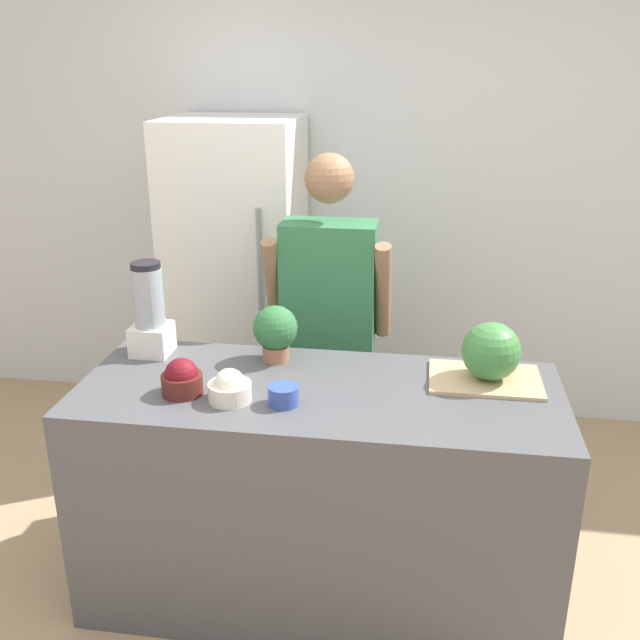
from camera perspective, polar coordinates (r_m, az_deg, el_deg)
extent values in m
cube|color=silver|center=(4.07, 3.52, 10.17)|extent=(8.00, 0.06, 2.60)
cube|color=#4C4C51|center=(2.81, -0.11, -13.68)|extent=(1.76, 0.71, 0.90)
cube|color=white|center=(3.93, -6.57, 3.14)|extent=(0.68, 0.64, 1.73)
cylinder|color=gray|center=(3.52, -4.86, 4.08)|extent=(0.02, 0.02, 0.61)
cube|color=#333338|center=(3.44, 0.66, -7.82)|extent=(0.31, 0.18, 0.79)
cube|color=#337247|center=(3.18, 0.71, 2.92)|extent=(0.42, 0.22, 0.56)
sphere|color=#936B4C|center=(3.07, 0.75, 11.27)|extent=(0.21, 0.21, 0.21)
cylinder|color=#936B4C|center=(3.19, -3.74, 2.73)|extent=(0.07, 0.23, 0.47)
cylinder|color=#936B4C|center=(3.12, 5.05, 2.32)|extent=(0.07, 0.23, 0.47)
cube|color=tan|center=(2.71, 13.06, -4.64)|extent=(0.41, 0.29, 0.01)
sphere|color=#3D7F3D|center=(2.66, 13.54, -2.45)|extent=(0.21, 0.21, 0.21)
cylinder|color=#511E19|center=(2.58, -10.97, -5.05)|extent=(0.15, 0.15, 0.07)
sphere|color=maroon|center=(2.56, -11.02, -4.30)|extent=(0.12, 0.12, 0.12)
cylinder|color=beige|center=(2.51, -7.22, -5.72)|extent=(0.15, 0.15, 0.07)
sphere|color=white|center=(2.49, -7.25, -5.04)|extent=(0.11, 0.11, 0.11)
cylinder|color=#334C9E|center=(2.46, -2.95, -6.03)|extent=(0.11, 0.11, 0.07)
cube|color=silver|center=(2.94, -13.29, -1.51)|extent=(0.15, 0.15, 0.12)
cylinder|color=#99A3AD|center=(2.88, -13.58, 1.78)|extent=(0.12, 0.12, 0.24)
cylinder|color=black|center=(2.84, -13.80, 4.27)|extent=(0.12, 0.12, 0.02)
cylinder|color=#996647|center=(2.81, -3.55, -2.63)|extent=(0.10, 0.10, 0.06)
sphere|color=#2D6B38|center=(2.77, -3.60, -0.63)|extent=(0.17, 0.17, 0.17)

